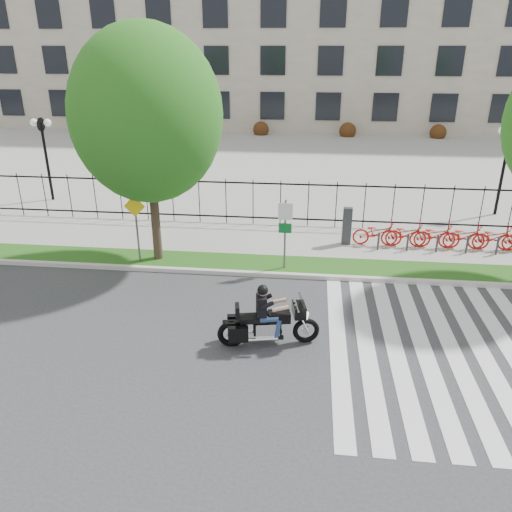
# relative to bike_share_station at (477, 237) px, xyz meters

# --- Properties ---
(ground) EXTENTS (120.00, 120.00, 0.00)m
(ground) POSITION_rel_bike_share_station_xyz_m (-7.75, -7.20, -0.65)
(ground) COLOR #323234
(ground) RESTS_ON ground
(curb) EXTENTS (60.00, 0.20, 0.15)m
(curb) POSITION_rel_bike_share_station_xyz_m (-7.75, -3.10, -0.58)
(curb) COLOR beige
(curb) RESTS_ON ground
(grass_verge) EXTENTS (60.00, 1.50, 0.15)m
(grass_verge) POSITION_rel_bike_share_station_xyz_m (-7.75, -2.25, -0.58)
(grass_verge) COLOR #204E13
(grass_verge) RESTS_ON ground
(sidewalk) EXTENTS (60.00, 3.50, 0.15)m
(sidewalk) POSITION_rel_bike_share_station_xyz_m (-7.75, 0.25, -0.58)
(sidewalk) COLOR gray
(sidewalk) RESTS_ON ground
(plaza) EXTENTS (80.00, 34.00, 0.10)m
(plaza) POSITION_rel_bike_share_station_xyz_m (-7.75, 17.80, -0.60)
(plaza) COLOR gray
(plaza) RESTS_ON ground
(crosswalk_stripes) EXTENTS (5.70, 8.00, 0.01)m
(crosswalk_stripes) POSITION_rel_bike_share_station_xyz_m (-2.93, -7.20, -0.65)
(crosswalk_stripes) COLOR silver
(crosswalk_stripes) RESTS_ON ground
(iron_fence) EXTENTS (30.00, 0.06, 2.00)m
(iron_fence) POSITION_rel_bike_share_station_xyz_m (-7.75, 2.00, 0.50)
(iron_fence) COLOR black
(iron_fence) RESTS_ON sidewalk
(office_building) EXTENTS (60.00, 21.90, 20.15)m
(office_building) POSITION_rel_bike_share_station_xyz_m (-7.75, 37.72, 9.31)
(office_building) COLOR #9D967F
(office_building) RESTS_ON ground
(lamp_post_left) EXTENTS (1.06, 0.70, 4.25)m
(lamp_post_left) POSITION_rel_bike_share_station_xyz_m (-19.75, 4.80, 2.55)
(lamp_post_left) COLOR black
(lamp_post_left) RESTS_ON ground
(lamp_post_right) EXTENTS (1.06, 0.70, 4.25)m
(lamp_post_right) POSITION_rel_bike_share_station_xyz_m (2.25, 4.80, 2.55)
(lamp_post_right) COLOR black
(lamp_post_right) RESTS_ON ground
(street_tree_1) EXTENTS (5.11, 5.11, 8.11)m
(street_tree_1) POSITION_rel_bike_share_station_xyz_m (-12.01, -2.25, 4.66)
(street_tree_1) COLOR #36281D
(street_tree_1) RESTS_ON grass_verge
(bike_share_station) EXTENTS (10.03, 0.87, 1.50)m
(bike_share_station) POSITION_rel_bike_share_station_xyz_m (0.00, 0.00, 0.00)
(bike_share_station) COLOR #2D2D33
(bike_share_station) RESTS_ON sidewalk
(sign_pole_regulatory) EXTENTS (0.50, 0.09, 2.50)m
(sign_pole_regulatory) POSITION_rel_bike_share_station_xyz_m (-7.29, -2.62, 1.09)
(sign_pole_regulatory) COLOR #59595B
(sign_pole_regulatory) RESTS_ON grass_verge
(sign_pole_warning) EXTENTS (0.78, 0.09, 2.49)m
(sign_pole_warning) POSITION_rel_bike_share_station_xyz_m (-12.60, -2.62, 1.09)
(sign_pole_warning) COLOR #59595B
(sign_pole_warning) RESTS_ON grass_verge
(motorcycle_rider) EXTENTS (2.73, 1.08, 2.13)m
(motorcycle_rider) POSITION_rel_bike_share_station_xyz_m (-7.44, -7.37, 0.05)
(motorcycle_rider) COLOR black
(motorcycle_rider) RESTS_ON ground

